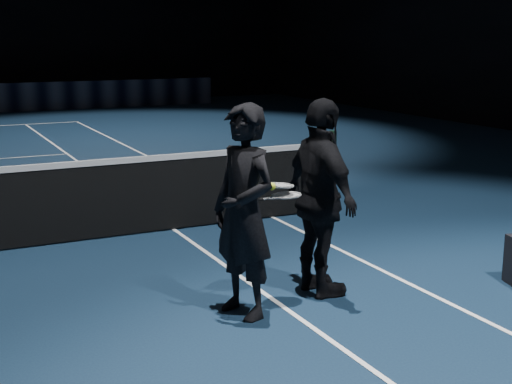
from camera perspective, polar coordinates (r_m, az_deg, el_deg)
net_post_right at (r=9.75m, az=6.11°, el=1.68°), size 0.10×0.10×1.10m
player_a at (r=5.97m, az=-0.97°, el=-1.60°), size 0.61×0.76×1.82m
player_b at (r=6.48m, az=5.21°, el=-0.53°), size 0.44×1.06×1.82m
racket_lower at (r=6.21m, az=2.44°, el=-0.27°), size 0.71×0.33×0.03m
racket_upper at (r=6.19m, az=1.85°, el=0.53°), size 0.71×0.37×0.10m
tennis_balls at (r=6.07m, az=0.97°, el=0.61°), size 0.12×0.10×0.12m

